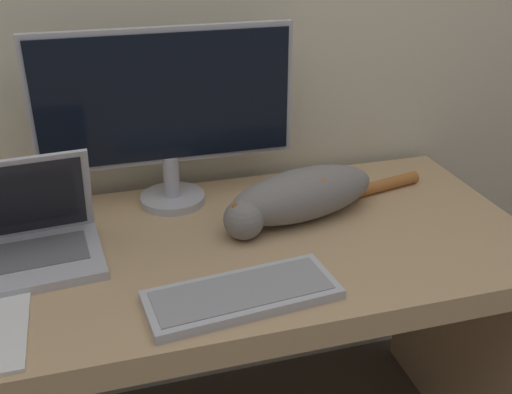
{
  "coord_description": "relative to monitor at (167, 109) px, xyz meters",
  "views": [
    {
      "loc": [
        -0.24,
        -0.81,
        1.43
      ],
      "look_at": [
        0.08,
        0.3,
        0.85
      ],
      "focal_mm": 42.0,
      "sensor_mm": 36.0,
      "label": 1
    }
  ],
  "objects": [
    {
      "name": "external_keyboard",
      "position": [
        0.07,
        -0.46,
        -0.24
      ],
      "size": [
        0.39,
        0.18,
        0.02
      ],
      "rotation": [
        0.0,
        0.0,
        0.1
      ],
      "color": "#BCBCC1",
      "rests_on": "desk"
    },
    {
      "name": "desk",
      "position": [
        0.06,
        -0.24,
        -0.4
      ],
      "size": [
        1.45,
        0.67,
        0.73
      ],
      "color": "tan",
      "rests_on": "ground_plane"
    },
    {
      "name": "cat",
      "position": [
        0.28,
        -0.17,
        -0.19
      ],
      "size": [
        0.58,
        0.23,
        0.13
      ],
      "rotation": [
        0.0,
        0.0,
        0.22
      ],
      "color": "gray",
      "rests_on": "desk"
    },
    {
      "name": "monitor",
      "position": [
        0.0,
        0.0,
        0.0
      ],
      "size": [
        0.63,
        0.16,
        0.44
      ],
      "color": "#B2B2B7",
      "rests_on": "desk"
    },
    {
      "name": "laptop",
      "position": [
        -0.35,
        -0.2,
        -0.2
      ],
      "size": [
        0.34,
        0.26,
        0.23
      ],
      "rotation": [
        0.0,
        0.0,
        0.09
      ],
      "color": "#B7B7BC",
      "rests_on": "desk"
    }
  ]
}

